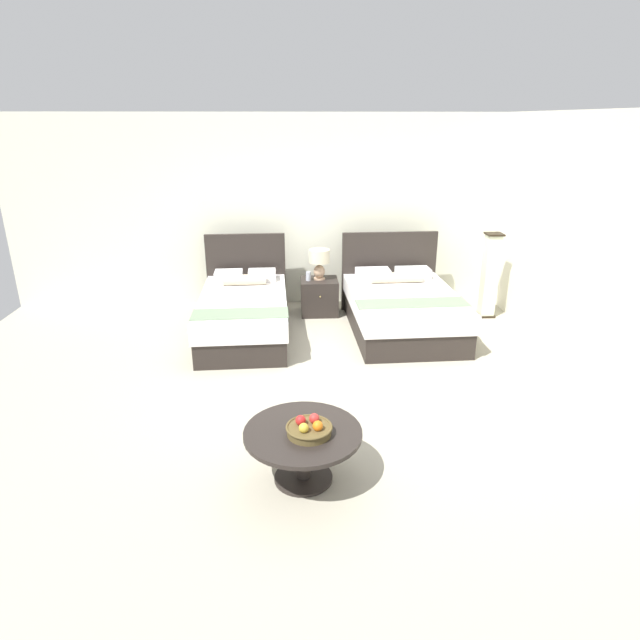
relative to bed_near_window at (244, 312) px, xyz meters
name	(u,v)px	position (x,y,z in m)	size (l,w,h in m)	color
ground_plane	(332,382)	(1.07, -1.48, -0.32)	(9.30, 9.29, 0.02)	#ACA590
wall_back	(318,212)	(1.07, 1.36, 1.11)	(9.30, 0.12, 2.84)	white
wall_side_right	(583,245)	(3.92, -1.08, 1.11)	(0.12, 4.89, 2.84)	silver
bed_near_window	(244,312)	(0.00, 0.00, 0.00)	(1.22, 2.21, 1.17)	#2A2420
bed_near_corner	(402,308)	(2.14, 0.00, 0.01)	(1.46, 2.07, 1.18)	#2A2420
nightstand	(319,297)	(1.05, 0.74, -0.04)	(0.54, 0.50, 0.53)	#2A2420
table_lamp	(319,260)	(1.05, 0.76, 0.51)	(0.30, 0.30, 0.44)	tan
vase	(308,276)	(0.89, 0.70, 0.29)	(0.07, 0.07, 0.13)	silver
coffee_table	(303,442)	(0.71, -3.20, 0.04)	(0.94, 0.94, 0.45)	#2A2420
fruit_bowl	(309,428)	(0.76, -3.25, 0.19)	(0.36, 0.36, 0.14)	brown
floor_lamp_corner	(490,276)	(3.51, 0.50, 0.31)	(0.23, 0.23, 1.24)	black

